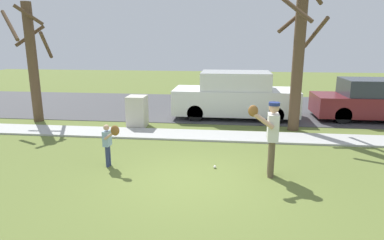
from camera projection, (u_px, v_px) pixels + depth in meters
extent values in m
plane|color=olive|center=(203.00, 137.00, 10.94)|extent=(48.00, 48.00, 0.00)
cube|color=#B2B2AD|center=(203.00, 135.00, 11.03)|extent=(36.00, 1.20, 0.06)
cube|color=#424244|center=(212.00, 107.00, 15.87)|extent=(36.00, 6.80, 0.02)
cylinder|color=brown|center=(271.00, 160.00, 7.62)|extent=(0.14, 0.14, 0.88)
cylinder|color=brown|center=(271.00, 157.00, 7.79)|extent=(0.14, 0.14, 0.88)
cube|color=silver|center=(273.00, 127.00, 7.53)|extent=(0.26, 0.43, 0.63)
sphere|color=tan|center=(274.00, 108.00, 7.42)|extent=(0.24, 0.24, 0.24)
cylinder|color=navy|center=(274.00, 104.00, 7.40)|extent=(0.25, 0.25, 0.07)
cylinder|color=tan|center=(262.00, 120.00, 7.26)|extent=(0.55, 0.12, 0.42)
ellipsoid|color=brown|center=(253.00, 111.00, 7.25)|extent=(0.23, 0.15, 0.26)
cylinder|color=tan|center=(272.00, 124.00, 7.78)|extent=(0.10, 0.10, 0.59)
cylinder|color=navy|center=(109.00, 155.00, 8.41)|extent=(0.09, 0.09, 0.55)
cylinder|color=navy|center=(107.00, 157.00, 8.30)|extent=(0.09, 0.09, 0.55)
cube|color=#8CADC6|center=(107.00, 138.00, 8.24)|extent=(0.16, 0.27, 0.39)
sphere|color=tan|center=(106.00, 128.00, 8.18)|extent=(0.15, 0.15, 0.15)
cylinder|color=tan|center=(110.00, 136.00, 8.40)|extent=(0.06, 0.06, 0.37)
cylinder|color=tan|center=(110.00, 135.00, 8.03)|extent=(0.34, 0.08, 0.26)
ellipsoid|color=brown|center=(115.00, 130.00, 7.98)|extent=(0.23, 0.15, 0.26)
sphere|color=white|center=(215.00, 167.00, 8.27)|extent=(0.07, 0.07, 0.07)
cube|color=beige|center=(137.00, 111.00, 12.15)|extent=(0.67, 0.72, 1.15)
cylinder|color=brown|center=(298.00, 56.00, 11.23)|extent=(0.38, 0.38, 5.19)
cylinder|color=brown|center=(315.00, 33.00, 11.14)|extent=(0.54, 1.37, 1.03)
cylinder|color=brown|center=(292.00, 21.00, 11.35)|extent=(1.05, 0.69, 0.86)
cylinder|color=brown|center=(292.00, 6.00, 10.43)|extent=(1.26, 1.12, 1.14)
cylinder|color=brown|center=(33.00, 64.00, 12.61)|extent=(0.37, 0.37, 4.52)
cylinder|color=brown|center=(46.00, 46.00, 12.55)|extent=(0.53, 1.36, 1.02)
cylinder|color=brown|center=(30.00, 36.00, 12.77)|extent=(1.05, 0.69, 0.85)
cylinder|color=brown|center=(10.00, 25.00, 11.87)|extent=(1.26, 1.11, 1.14)
cylinder|color=brown|center=(29.00, 15.00, 11.88)|extent=(0.84, 0.72, 0.74)
cube|color=silver|center=(235.00, 101.00, 13.57)|extent=(5.00, 1.95, 1.00)
cube|color=silver|center=(235.00, 80.00, 13.37)|extent=(2.75, 1.79, 0.70)
cylinder|color=black|center=(270.00, 106.00, 14.31)|extent=(0.64, 0.22, 0.64)
cylinder|color=black|center=(275.00, 115.00, 12.64)|extent=(0.64, 0.22, 0.64)
cylinder|color=black|center=(199.00, 105.00, 14.66)|extent=(0.64, 0.22, 0.64)
cylinder|color=black|center=(195.00, 113.00, 12.99)|extent=(0.64, 0.22, 0.64)
cube|color=maroon|center=(375.00, 105.00, 13.18)|extent=(4.70, 1.90, 0.80)
cube|color=#2D333D|center=(377.00, 87.00, 13.00)|extent=(2.59, 1.75, 0.65)
cylinder|color=black|center=(330.00, 107.00, 14.21)|extent=(0.64, 0.22, 0.64)
cylinder|color=black|center=(343.00, 115.00, 12.59)|extent=(0.64, 0.22, 0.64)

